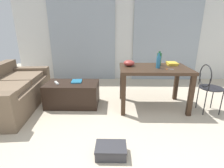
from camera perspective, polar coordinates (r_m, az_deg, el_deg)
ground_plane at (r=2.94m, az=5.67°, el=-9.80°), size 8.45×8.45×0.00m
wall_back at (r=4.76m, az=4.11°, el=16.78°), size 5.83×0.10×2.52m
curtains at (r=4.68m, az=4.12°, el=15.07°), size 3.98×0.03×2.25m
couch at (r=3.57m, az=-31.41°, el=-2.30°), size 1.06×1.86×0.73m
coffee_table at (r=3.24m, az=-13.12°, el=-3.28°), size 0.95×0.55×0.43m
craft_table at (r=3.06m, az=13.90°, el=3.54°), size 1.18×0.78×0.74m
wire_chair at (r=3.22m, az=29.69°, el=0.17°), size 0.38×0.38×0.83m
bottle_near at (r=3.19m, az=15.60°, el=8.08°), size 0.08×0.08×0.25m
bottle_far at (r=2.96m, az=15.36°, el=7.20°), size 0.07×0.07×0.25m
bowl at (r=3.05m, az=5.78°, el=7.04°), size 0.20×0.20×0.10m
book_stack at (r=3.32m, az=19.57°, el=6.51°), size 0.21×0.25×0.05m
scissors at (r=2.94m, az=18.58°, el=4.78°), size 0.12×0.06×0.00m
tv_remote_primary at (r=3.21m, az=-18.20°, el=0.38°), size 0.13×0.17×0.02m
magazine at (r=3.22m, az=-11.79°, el=0.94°), size 0.21×0.25×0.02m
shoebox at (r=2.06m, az=-0.38°, el=-21.49°), size 0.35×0.25×0.13m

